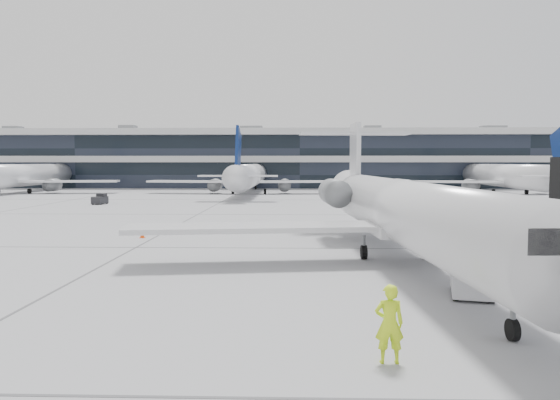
{
  "coord_description": "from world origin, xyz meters",
  "views": [
    {
      "loc": [
        -0.73,
        -31.11,
        4.96
      ],
      "look_at": [
        -1.71,
        2.61,
        2.6
      ],
      "focal_mm": 35.0,
      "sensor_mm": 36.0,
      "label": 1
    }
  ],
  "objects": [
    {
      "name": "ground",
      "position": [
        0.0,
        0.0,
        0.0
      ],
      "size": [
        220.0,
        220.0,
        0.0
      ],
      "primitive_type": "plane",
      "color": "gray",
      "rests_on": "ground"
    },
    {
      "name": "terminal",
      "position": [
        0.0,
        82.0,
        5.0
      ],
      "size": [
        170.0,
        22.0,
        10.0
      ],
      "primitive_type": "cube",
      "color": "black",
      "rests_on": "ground"
    },
    {
      "name": "bg_jet_left",
      "position": [
        -45.0,
        55.0,
        0.0
      ],
      "size": [
        32.0,
        40.0,
        9.6
      ],
      "primitive_type": null,
      "color": "white",
      "rests_on": "ground"
    },
    {
      "name": "bg_jet_center",
      "position": [
        -8.0,
        55.0,
        0.0
      ],
      "size": [
        32.0,
        40.0,
        9.6
      ],
      "primitive_type": null,
      "color": "white",
      "rests_on": "ground"
    },
    {
      "name": "bg_jet_right",
      "position": [
        32.0,
        55.0,
        0.0
      ],
      "size": [
        32.0,
        40.0,
        9.6
      ],
      "primitive_type": null,
      "color": "white",
      "rests_on": "ground"
    },
    {
      "name": "regional_jet",
      "position": [
        4.51,
        -4.55,
        2.65
      ],
      "size": [
        26.92,
        33.64,
        7.76
      ],
      "rotation": [
        0.0,
        0.0,
        0.07
      ],
      "color": "silver",
      "rests_on": "ground"
    },
    {
      "name": "ramp_worker",
      "position": [
        1.57,
        -17.89,
        0.99
      ],
      "size": [
        0.73,
        0.49,
        1.98
      ],
      "primitive_type": "imported",
      "rotation": [
        0.0,
        0.0,
        3.16
      ],
      "color": "#D3FF1A",
      "rests_on": "ground"
    },
    {
      "name": "baggage_tug",
      "position": [
        5.82,
        -10.92,
        0.69
      ],
      "size": [
        1.96,
        2.69,
        1.54
      ],
      "rotation": [
        0.0,
        0.0,
        -0.24
      ],
      "color": "silver",
      "rests_on": "ground"
    },
    {
      "name": "traffic_cone",
      "position": [
        -10.77,
        4.0,
        0.23
      ],
      "size": [
        0.39,
        0.39,
        0.49
      ],
      "rotation": [
        0.0,
        0.0,
        -0.19
      ],
      "color": "#FF4B0D",
      "rests_on": "ground"
    },
    {
      "name": "far_tug",
      "position": [
        -23.72,
        32.06,
        0.57
      ],
      "size": [
        1.49,
        2.15,
        1.26
      ],
      "rotation": [
        0.0,
        0.0,
        -0.17
      ],
      "color": "black",
      "rests_on": "ground"
    }
  ]
}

